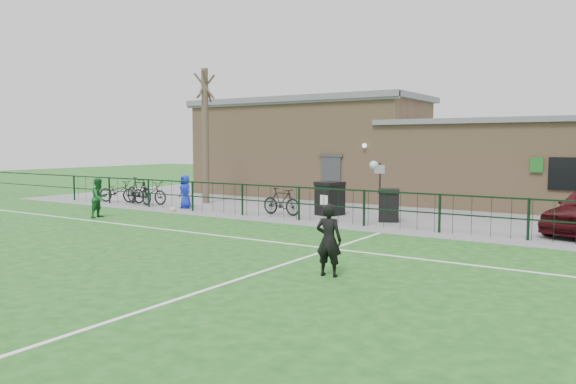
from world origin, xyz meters
The scene contains 19 objects.
ground centered at (0.00, 0.00, 0.00)m, with size 90.00×90.00×0.00m, color #194F17.
paving_strip centered at (0.00, 13.50, 0.01)m, with size 34.00×13.00×0.02m, color slate.
pitch_line_touch centered at (0.00, 7.80, 0.00)m, with size 28.00×0.10×0.01m, color white.
pitch_line_mid centered at (0.00, 4.00, 0.00)m, with size 28.00×0.10×0.01m, color white.
pitch_line_perp centered at (2.00, 0.00, 0.00)m, with size 0.10×16.00×0.01m, color white.
perimeter_fence centered at (0.00, 8.00, 0.60)m, with size 28.00×0.10×1.20m, color black.
bare_tree centered at (-8.00, 10.50, 3.00)m, with size 0.30×0.30×6.00m, color #4A392D.
wheelie_bin_left centered at (-1.25, 9.79, 0.60)m, with size 0.77×0.87×1.16m, color black.
wheelie_bin_right centered at (1.24, 9.47, 0.53)m, with size 0.68×0.77×1.02m, color black.
sign_post centered at (0.65, 10.03, 1.02)m, with size 0.06×0.06×2.00m, color black.
bicycle_a centered at (-11.63, 8.56, 0.51)m, with size 0.65×1.87×0.98m, color black.
bicycle_b centered at (-10.05, 8.42, 0.62)m, with size 0.56×1.99×1.20m, color black.
bicycle_c centered at (-9.77, 8.77, 0.52)m, with size 0.67×1.91×1.01m, color black.
bicycle_d centered at (-2.79, 8.83, 0.53)m, with size 0.48×1.70×1.02m, color black.
spectator_child centered at (-7.34, 8.47, 0.71)m, with size 0.67×0.44×1.38m, color #152DC7.
goalkeeper_kick centered at (3.35, 1.48, 0.80)m, with size 1.05×3.88×2.25m.
outfield_player centered at (-8.04, 4.73, 0.72)m, with size 0.70×0.55×1.44m, color #1A5C29.
ball_ground centered at (-6.98, 7.39, 0.10)m, with size 0.20×0.20×0.20m, color white.
clubhouse centered at (-0.88, 16.50, 2.22)m, with size 24.25×5.40×4.96m.
Camera 1 is at (8.83, -8.54, 2.71)m, focal length 35.00 mm.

